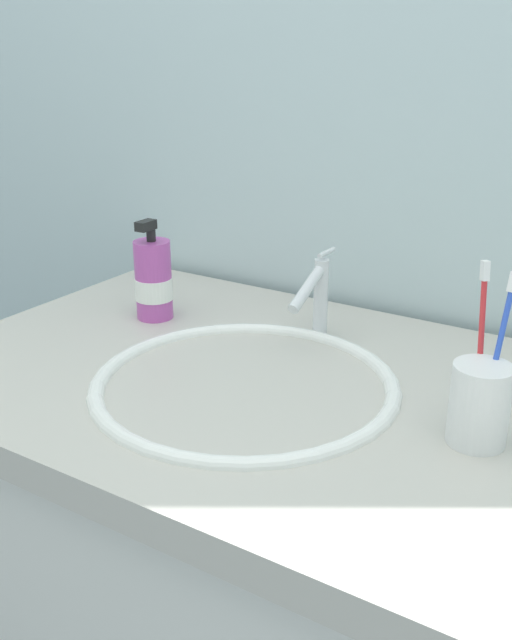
{
  "coord_description": "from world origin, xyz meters",
  "views": [
    {
      "loc": [
        0.47,
        -0.81,
        1.28
      ],
      "look_at": [
        -0.04,
        -0.01,
        0.92
      ],
      "focal_mm": 40.35,
      "sensor_mm": 36.0,
      "label": 1
    }
  ],
  "objects_px": {
    "faucet": "(317,293)",
    "toothbrush_blue": "(499,345)",
    "soap_dispenser": "(153,281)",
    "toothbrush_cup": "(479,405)",
    "toothbrush_red": "(481,336)"
  },
  "relations": [
    {
      "from": "soap_dispenser",
      "to": "toothbrush_cup",
      "type": "bearing_deg",
      "value": -11.36
    },
    {
      "from": "faucet",
      "to": "toothbrush_blue",
      "type": "bearing_deg",
      "value": -26.41
    },
    {
      "from": "toothbrush_red",
      "to": "soap_dispenser",
      "type": "bearing_deg",
      "value": 171.88
    },
    {
      "from": "faucet",
      "to": "toothbrush_blue",
      "type": "xyz_separation_m",
      "value": [
        0.33,
        -0.16,
        0.04
      ]
    },
    {
      "from": "faucet",
      "to": "soap_dispenser",
      "type": "relative_size",
      "value": 0.8
    },
    {
      "from": "toothbrush_blue",
      "to": "soap_dispenser",
      "type": "relative_size",
      "value": 1.14
    },
    {
      "from": "toothbrush_red",
      "to": "soap_dispenser",
      "type": "xyz_separation_m",
      "value": [
        -0.59,
        0.08,
        -0.06
      ]
    },
    {
      "from": "toothbrush_cup",
      "to": "soap_dispenser",
      "type": "bearing_deg",
      "value": 168.64
    },
    {
      "from": "faucet",
      "to": "toothbrush_red",
      "type": "bearing_deg",
      "value": -27.15
    },
    {
      "from": "faucet",
      "to": "toothbrush_blue",
      "type": "relative_size",
      "value": 0.7
    },
    {
      "from": "faucet",
      "to": "soap_dispenser",
      "type": "bearing_deg",
      "value": -165.6
    },
    {
      "from": "faucet",
      "to": "toothbrush_blue",
      "type": "height_order",
      "value": "toothbrush_blue"
    },
    {
      "from": "toothbrush_cup",
      "to": "toothbrush_red",
      "type": "xyz_separation_m",
      "value": [
        -0.02,
        0.04,
        0.07
      ]
    },
    {
      "from": "toothbrush_blue",
      "to": "soap_dispenser",
      "type": "height_order",
      "value": "toothbrush_blue"
    },
    {
      "from": "toothbrush_cup",
      "to": "soap_dispenser",
      "type": "distance_m",
      "value": 0.62
    }
  ]
}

